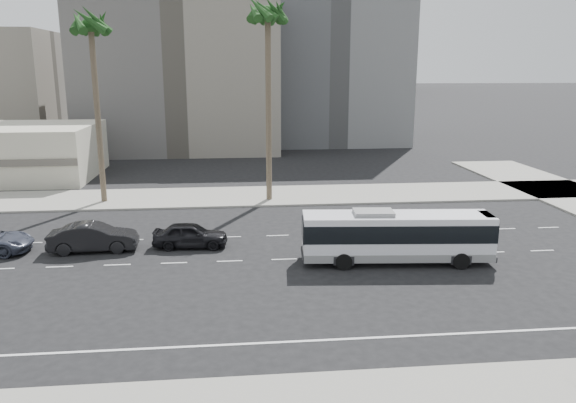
{
  "coord_description": "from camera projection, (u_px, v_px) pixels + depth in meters",
  "views": [
    {
      "loc": [
        -5.7,
        -29.0,
        10.3
      ],
      "look_at": [
        -2.39,
        4.0,
        2.32
      ],
      "focal_mm": 34.74,
      "sensor_mm": 36.0,
      "label": 1
    }
  ],
  "objects": [
    {
      "name": "sidewalk_north",
      "position": [
        303.0,
        195.0,
        45.99
      ],
      "size": [
        120.0,
        7.0,
        0.15
      ],
      "primitive_type": "cube",
      "color": "gray",
      "rests_on": "ground"
    },
    {
      "name": "ground",
      "position": [
        338.0,
        258.0,
        31.02
      ],
      "size": [
        700.0,
        700.0,
        0.0
      ],
      "primitive_type": "plane",
      "color": "black",
      "rests_on": "ground"
    },
    {
      "name": "car_b",
      "position": [
        93.0,
        237.0,
        32.0
      ],
      "size": [
        1.96,
        5.03,
        1.63
      ],
      "primitive_type": "imported",
      "rotation": [
        0.0,
        0.0,
        1.62
      ],
      "color": "black",
      "rests_on": "ground"
    },
    {
      "name": "city_bus",
      "position": [
        397.0,
        235.0,
        29.94
      ],
      "size": [
        10.29,
        3.11,
        2.91
      ],
      "rotation": [
        0.0,
        0.0,
        -0.08
      ],
      "color": "silver",
      "rests_on": "ground"
    },
    {
      "name": "palm_near",
      "position": [
        268.0,
        17.0,
        41.01
      ],
      "size": [
        4.56,
        4.56,
        15.38
      ],
      "rotation": [
        0.0,
        0.0,
        0.39
      ],
      "color": "brown",
      "rests_on": "ground"
    },
    {
      "name": "civic_tower",
      "position": [
        237.0,
        6.0,
        263.59
      ],
      "size": [
        42.0,
        42.0,
        129.0
      ],
      "color": "beige",
      "rests_on": "ground"
    },
    {
      "name": "palm_mid",
      "position": [
        91.0,
        29.0,
        40.57
      ],
      "size": [
        4.7,
        4.7,
        14.53
      ],
      "rotation": [
        0.0,
        0.0,
        -0.42
      ],
      "color": "brown",
      "rests_on": "ground"
    },
    {
      "name": "midrise_gray_center",
      "position": [
        327.0,
        48.0,
        79.06
      ],
      "size": [
        20.0,
        20.0,
        26.0
      ],
      "primitive_type": "cube",
      "color": "#545658",
      "rests_on": "ground"
    },
    {
      "name": "highrise_far",
      "position": [
        379.0,
        28.0,
        282.33
      ],
      "size": [
        22.0,
        22.0,
        60.0
      ],
      "primitive_type": "cube",
      "color": "#585A5F",
      "rests_on": "ground"
    },
    {
      "name": "highrise_right",
      "position": [
        343.0,
        11.0,
        249.71
      ],
      "size": [
        26.0,
        26.0,
        70.0
      ],
      "primitive_type": "cube",
      "color": "#585A5F",
      "rests_on": "ground"
    },
    {
      "name": "car_a",
      "position": [
        190.0,
        235.0,
        32.71
      ],
      "size": [
        2.02,
        4.44,
        1.48
      ],
      "primitive_type": "imported",
      "rotation": [
        0.0,
        0.0,
        1.51
      ],
      "color": "black",
      "rests_on": "ground"
    },
    {
      "name": "midrise_beige_west",
      "position": [
        181.0,
        78.0,
        71.28
      ],
      "size": [
        24.0,
        18.0,
        18.0
      ],
      "primitive_type": "cube",
      "color": "#625E5A",
      "rests_on": "ground"
    }
  ]
}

